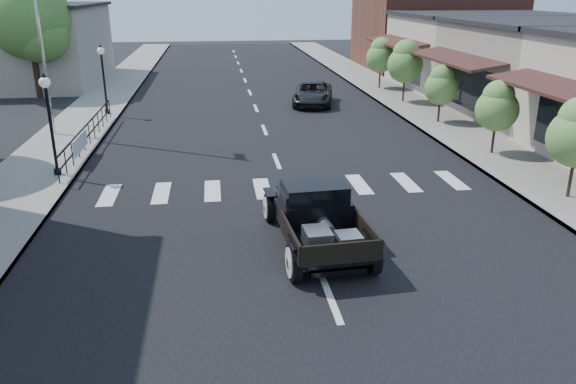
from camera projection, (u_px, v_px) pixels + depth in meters
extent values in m
plane|color=black|center=(307.00, 239.00, 14.46)|extent=(120.00, 120.00, 0.00)
cube|color=black|center=(259.00, 116.00, 28.44)|extent=(14.00, 80.00, 0.02)
cube|color=gray|center=(85.00, 120.00, 27.37)|extent=(3.00, 80.00, 0.15)
cube|color=gray|center=(420.00, 111.00, 29.46)|extent=(3.00, 80.00, 0.15)
cube|color=#AB9F8F|center=(21.00, 46.00, 37.86)|extent=(10.00, 12.00, 5.00)
cube|color=gray|center=(565.00, 72.00, 27.66)|extent=(10.00, 9.00, 4.50)
cube|color=beige|center=(482.00, 53.00, 36.05)|extent=(10.00, 9.00, 4.50)
cube|color=brown|center=(433.00, 23.00, 45.01)|extent=(11.00, 10.00, 7.00)
imported|color=black|center=(313.00, 94.00, 31.09)|extent=(2.99, 4.80, 1.24)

